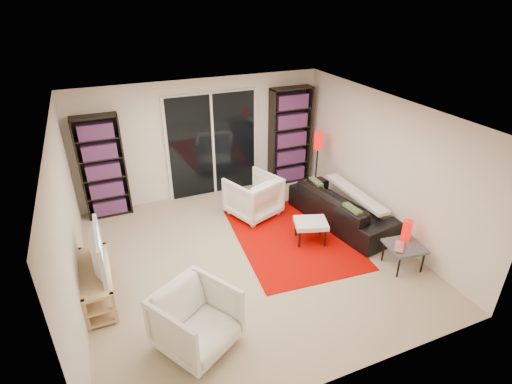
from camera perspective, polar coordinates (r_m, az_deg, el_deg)
floor at (r=6.62m, az=-1.00°, el=-9.22°), size 5.00×5.00×0.00m
wall_back at (r=8.16m, az=-7.69°, el=7.51°), size 5.00×0.02×2.40m
wall_front at (r=4.16m, az=12.26°, el=-14.72°), size 5.00×0.02×2.40m
wall_left at (r=5.68m, az=-25.30°, el=-4.46°), size 0.02×5.00×2.40m
wall_right at (r=7.19m, az=17.77°, el=3.60°), size 0.02×5.00×2.40m
ceiling at (r=5.53m, az=-1.21°, el=11.16°), size 5.00×5.00×0.02m
sliding_door at (r=8.23m, az=-6.21°, el=6.66°), size 1.92×0.08×2.16m
bookshelf_left at (r=7.85m, az=-21.05°, el=3.27°), size 0.80×0.30×1.95m
bookshelf_right at (r=8.72m, az=4.87°, el=7.93°), size 0.90×0.30×2.10m
tv_stand at (r=6.12m, az=-21.71°, el=-11.94°), size 0.40×1.26×0.50m
tv at (r=5.81m, az=-22.41°, el=-7.87°), size 0.13×1.00×0.58m
rug at (r=7.09m, az=5.26°, el=-6.48°), size 2.07×2.67×0.01m
sofa at (r=7.50m, az=12.16°, el=-2.21°), size 1.19×2.26×0.63m
armchair_back at (r=7.56m, az=-0.41°, el=-0.59°), size 1.10×1.11×0.79m
armchair_front at (r=5.05m, az=-8.51°, el=-17.64°), size 1.17×1.18×0.79m
ottoman at (r=6.86m, az=7.84°, el=-4.56°), size 0.65×0.59×0.40m
side_table at (r=6.61m, az=20.45°, el=-7.43°), size 0.59×0.59×0.40m
laptop at (r=6.50m, az=20.20°, el=-7.44°), size 0.38×0.38×0.03m
table_lamp at (r=6.66m, az=20.75°, el=-5.10°), size 0.15×0.15×0.33m
floor_lamp at (r=8.26m, az=8.84°, el=6.37°), size 0.20×0.20×1.35m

